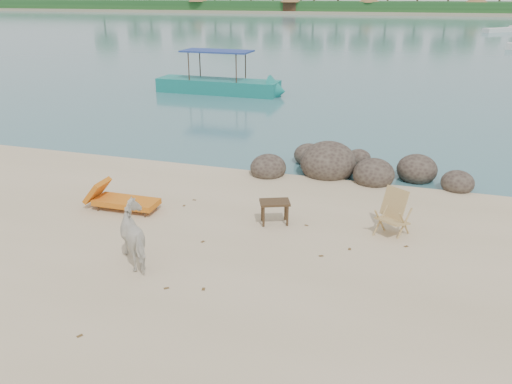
{
  "coord_description": "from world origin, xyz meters",
  "views": [
    {
      "loc": [
        3.76,
        -7.88,
        5.13
      ],
      "look_at": [
        0.73,
        2.0,
        1.0
      ],
      "focal_mm": 35.0,
      "sensor_mm": 36.0,
      "label": 1
    }
  ],
  "objects_px": {
    "lounge_chair": "(126,199)",
    "boat_near": "(217,58)",
    "side_table": "(275,214)",
    "cow": "(138,236)",
    "boulders": "(348,167)",
    "deck_chair": "(393,215)"
  },
  "relations": [
    {
      "from": "side_table",
      "to": "deck_chair",
      "type": "xyz_separation_m",
      "value": [
        2.68,
        0.21,
        0.22
      ]
    },
    {
      "from": "cow",
      "to": "boat_near",
      "type": "bearing_deg",
      "value": -121.21
    },
    {
      "from": "lounge_chair",
      "to": "boat_near",
      "type": "xyz_separation_m",
      "value": [
        -3.66,
        15.84,
        1.55
      ]
    },
    {
      "from": "cow",
      "to": "boat_near",
      "type": "xyz_separation_m",
      "value": [
        -5.28,
        18.07,
        1.27
      ]
    },
    {
      "from": "boat_near",
      "to": "deck_chair",
      "type": "bearing_deg",
      "value": -55.44
    },
    {
      "from": "boulders",
      "to": "deck_chair",
      "type": "height_order",
      "value": "deck_chair"
    },
    {
      "from": "side_table",
      "to": "boat_near",
      "type": "relative_size",
      "value": 0.09
    },
    {
      "from": "side_table",
      "to": "cow",
      "type": "bearing_deg",
      "value": -152.45
    },
    {
      "from": "side_table",
      "to": "deck_chair",
      "type": "distance_m",
      "value": 2.7
    },
    {
      "from": "side_table",
      "to": "lounge_chair",
      "type": "bearing_deg",
      "value": 162.68
    },
    {
      "from": "lounge_chair",
      "to": "boat_near",
      "type": "height_order",
      "value": "boat_near"
    },
    {
      "from": "lounge_chair",
      "to": "deck_chair",
      "type": "xyz_separation_m",
      "value": [
        6.47,
        0.52,
        0.19
      ]
    },
    {
      "from": "boulders",
      "to": "side_table",
      "type": "bearing_deg",
      "value": -106.52
    },
    {
      "from": "cow",
      "to": "deck_chair",
      "type": "xyz_separation_m",
      "value": [
        4.85,
        2.74,
        -0.09
      ]
    },
    {
      "from": "boulders",
      "to": "cow",
      "type": "height_order",
      "value": "cow"
    },
    {
      "from": "lounge_chair",
      "to": "boat_near",
      "type": "bearing_deg",
      "value": 102.57
    },
    {
      "from": "cow",
      "to": "lounge_chair",
      "type": "bearing_deg",
      "value": -101.35
    },
    {
      "from": "boulders",
      "to": "cow",
      "type": "xyz_separation_m",
      "value": [
        -3.36,
        -6.59,
        0.35
      ]
    },
    {
      "from": "side_table",
      "to": "deck_chair",
      "type": "relative_size",
      "value": 0.7
    },
    {
      "from": "boulders",
      "to": "cow",
      "type": "relative_size",
      "value": 4.58
    },
    {
      "from": "lounge_chair",
      "to": "cow",
      "type": "bearing_deg",
      "value": -54.27
    },
    {
      "from": "deck_chair",
      "to": "boat_near",
      "type": "height_order",
      "value": "boat_near"
    }
  ]
}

